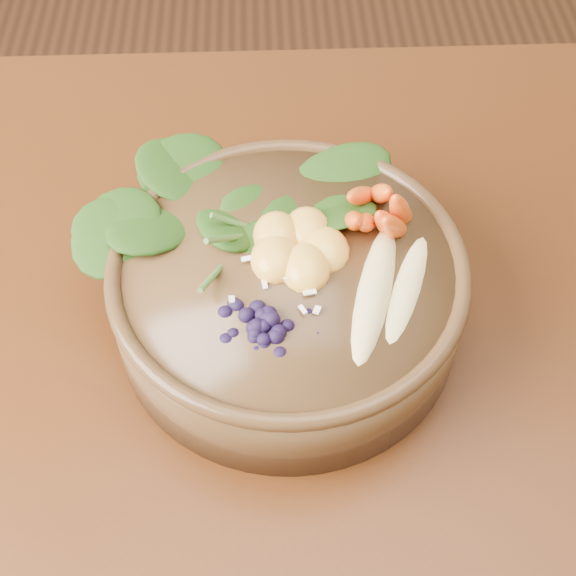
% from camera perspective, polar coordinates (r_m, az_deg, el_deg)
% --- Properties ---
extents(dining_table, '(1.60, 0.90, 0.75)m').
position_cam_1_polar(dining_table, '(0.89, 17.44, -6.36)').
color(dining_table, '#331C0C').
rests_on(dining_table, ground).
extents(stoneware_bowl, '(0.42, 0.42, 0.09)m').
position_cam_1_polar(stoneware_bowl, '(0.74, -0.00, -0.47)').
color(stoneware_bowl, '#47311A').
rests_on(stoneware_bowl, dining_table).
extents(kale_heap, '(0.27, 0.25, 0.05)m').
position_cam_1_polar(kale_heap, '(0.74, -1.88, 7.60)').
color(kale_heap, '#214510').
rests_on(kale_heap, stoneware_bowl).
extents(carrot_cluster, '(0.09, 0.09, 0.09)m').
position_cam_1_polar(carrot_cluster, '(0.72, 6.74, 7.67)').
color(carrot_cluster, '#F1561C').
rests_on(carrot_cluster, stoneware_bowl).
extents(banana_halves, '(0.11, 0.17, 0.03)m').
position_cam_1_polar(banana_halves, '(0.68, 7.45, 0.66)').
color(banana_halves, '#E0CC84').
rests_on(banana_halves, stoneware_bowl).
extents(mandarin_cluster, '(0.12, 0.13, 0.04)m').
position_cam_1_polar(mandarin_cluster, '(0.70, 0.73, 3.69)').
color(mandarin_cluster, gold).
rests_on(mandarin_cluster, stoneware_bowl).
extents(blueberry_pile, '(0.18, 0.16, 0.04)m').
position_cam_1_polar(blueberry_pile, '(0.65, -1.73, -1.48)').
color(blueberry_pile, black).
rests_on(blueberry_pile, stoneware_bowl).
extents(coconut_flakes, '(0.12, 0.11, 0.01)m').
position_cam_1_polar(coconut_flakes, '(0.69, -0.46, 0.48)').
color(coconut_flakes, white).
rests_on(coconut_flakes, stoneware_bowl).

